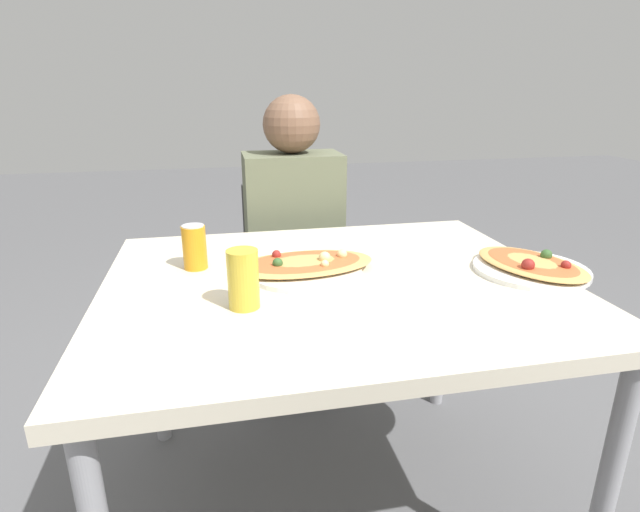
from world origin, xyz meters
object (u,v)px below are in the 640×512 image
(dining_table, at_px, (335,303))
(pizza_main, at_px, (304,265))
(pizza_second, at_px, (531,266))
(soda_can, at_px, (195,247))
(chair_far_seated, at_px, (290,272))
(person_seated, at_px, (293,226))
(drink_glass, at_px, (243,279))

(dining_table, bearing_deg, pizza_main, 135.87)
(pizza_second, bearing_deg, soda_can, 166.40)
(pizza_main, relative_size, pizza_second, 1.10)
(pizza_main, bearing_deg, chair_far_seated, 84.67)
(person_seated, relative_size, drink_glass, 8.82)
(person_seated, height_order, soda_can, person_seated)
(drink_glass, bearing_deg, pizza_main, 48.79)
(drink_glass, bearing_deg, person_seated, 73.78)
(dining_table, xyz_separation_m, drink_glass, (-0.25, -0.13, 0.14))
(pizza_main, bearing_deg, drink_glass, -131.21)
(chair_far_seated, bearing_deg, person_seated, 90.00)
(drink_glass, height_order, pizza_second, drink_glass)
(dining_table, bearing_deg, pizza_second, -6.12)
(person_seated, xyz_separation_m, soda_can, (-0.36, -0.55, 0.11))
(drink_glass, distance_m, pizza_second, 0.80)
(dining_table, height_order, pizza_second, pizza_second)
(chair_far_seated, bearing_deg, soda_can, 61.31)
(dining_table, height_order, pizza_main, pizza_main)
(pizza_main, height_order, soda_can, soda_can)
(chair_far_seated, relative_size, drink_glass, 6.12)
(chair_far_seated, distance_m, person_seated, 0.26)
(person_seated, distance_m, drink_glass, 0.89)
(dining_table, bearing_deg, person_seated, 90.16)
(soda_can, distance_m, pizza_second, 0.94)
(pizza_second, bearing_deg, chair_far_seated, 121.71)
(chair_far_seated, relative_size, person_seated, 0.69)
(person_seated, bearing_deg, dining_table, 90.16)
(person_seated, distance_m, soda_can, 0.67)
(drink_glass, bearing_deg, soda_can, 111.96)
(person_seated, relative_size, soda_can, 9.80)
(dining_table, relative_size, pizza_second, 3.22)
(soda_can, distance_m, drink_glass, 0.31)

